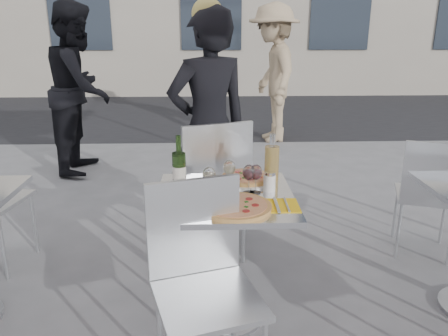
{
  "coord_description": "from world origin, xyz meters",
  "views": [
    {
      "loc": [
        -0.08,
        -2.15,
        1.59
      ],
      "look_at": [
        0.0,
        0.15,
        0.85
      ],
      "focal_mm": 35.0,
      "sensor_mm": 36.0,
      "label": 1
    }
  ],
  "objects_px": {
    "wine_bottle": "(179,168)",
    "wineglass_red_a": "(249,173)",
    "wineglass_red_b": "(256,173)",
    "wineglass_white_a": "(209,176)",
    "salad_plate": "(221,189)",
    "napkin_right": "(281,205)",
    "pizza_far": "(247,178)",
    "chair_far": "(212,181)",
    "main_table": "(225,231)",
    "napkin_left": "(170,212)",
    "chair_near": "(201,270)",
    "sugar_shaker": "(269,181)",
    "pedestrian_a": "(80,89)",
    "pedestrian_b": "(273,74)",
    "carafe": "(272,164)",
    "pizza_near": "(235,206)",
    "side_chair_rfar": "(429,189)",
    "wineglass_white_b": "(229,169)"
  },
  "relations": [
    {
      "from": "wine_bottle",
      "to": "wineglass_red_a",
      "type": "xyz_separation_m",
      "value": [
        0.37,
        -0.09,
        -0.0
      ]
    },
    {
      "from": "wineglass_red_b",
      "to": "wineglass_white_a",
      "type": "bearing_deg",
      "value": -172.45
    },
    {
      "from": "salad_plate",
      "to": "napkin_right",
      "type": "distance_m",
      "value": 0.33
    },
    {
      "from": "wine_bottle",
      "to": "pizza_far",
      "type": "bearing_deg",
      "value": 15.04
    },
    {
      "from": "chair_far",
      "to": "wineglass_red_a",
      "type": "xyz_separation_m",
      "value": [
        0.19,
        -0.59,
        0.25
      ]
    },
    {
      "from": "main_table",
      "to": "napkin_left",
      "type": "xyz_separation_m",
      "value": [
        -0.27,
        -0.22,
        0.21
      ]
    },
    {
      "from": "wineglass_red_b",
      "to": "salad_plate",
      "type": "bearing_deg",
      "value": -168.84
    },
    {
      "from": "chair_near",
      "to": "sugar_shaker",
      "type": "height_order",
      "value": "chair_near"
    },
    {
      "from": "pedestrian_a",
      "to": "wineglass_white_a",
      "type": "distance_m",
      "value": 3.18
    },
    {
      "from": "pedestrian_b",
      "to": "salad_plate",
      "type": "xyz_separation_m",
      "value": [
        -0.86,
        -4.16,
        -0.18
      ]
    },
    {
      "from": "chair_far",
      "to": "main_table",
      "type": "bearing_deg",
      "value": 76.7
    },
    {
      "from": "wine_bottle",
      "to": "carafe",
      "type": "relative_size",
      "value": 1.02
    },
    {
      "from": "chair_far",
      "to": "wineglass_white_a",
      "type": "height_order",
      "value": "chair_far"
    },
    {
      "from": "main_table",
      "to": "pedestrian_b",
      "type": "distance_m",
      "value": 4.25
    },
    {
      "from": "wine_bottle",
      "to": "pedestrian_a",
      "type": "bearing_deg",
      "value": 115.16
    },
    {
      "from": "pizza_near",
      "to": "wine_bottle",
      "type": "relative_size",
      "value": 1.21
    },
    {
      "from": "salad_plate",
      "to": "wineglass_red_b",
      "type": "distance_m",
      "value": 0.2
    },
    {
      "from": "side_chair_rfar",
      "to": "pedestrian_a",
      "type": "distance_m",
      "value": 3.71
    },
    {
      "from": "pizza_far",
      "to": "wineglass_white_a",
      "type": "height_order",
      "value": "wineglass_white_a"
    },
    {
      "from": "side_chair_rfar",
      "to": "carafe",
      "type": "height_order",
      "value": "carafe"
    },
    {
      "from": "pedestrian_b",
      "to": "wine_bottle",
      "type": "distance_m",
      "value": 4.17
    },
    {
      "from": "pedestrian_b",
      "to": "wine_bottle",
      "type": "xyz_separation_m",
      "value": [
        -1.08,
        -4.03,
        -0.1
      ]
    },
    {
      "from": "carafe",
      "to": "wineglass_red_a",
      "type": "height_order",
      "value": "carafe"
    },
    {
      "from": "main_table",
      "to": "carafe",
      "type": "bearing_deg",
      "value": 30.33
    },
    {
      "from": "pizza_near",
      "to": "wineglass_white_a",
      "type": "xyz_separation_m",
      "value": [
        -0.13,
        0.17,
        0.1
      ]
    },
    {
      "from": "pedestrian_a",
      "to": "salad_plate",
      "type": "bearing_deg",
      "value": -151.45
    },
    {
      "from": "sugar_shaker",
      "to": "wineglass_red_b",
      "type": "relative_size",
      "value": 0.68
    },
    {
      "from": "main_table",
      "to": "napkin_right",
      "type": "xyz_separation_m",
      "value": [
        0.27,
        -0.16,
        0.21
      ]
    },
    {
      "from": "pedestrian_a",
      "to": "pizza_far",
      "type": "distance_m",
      "value": 3.1
    },
    {
      "from": "pedestrian_b",
      "to": "napkin_left",
      "type": "bearing_deg",
      "value": -19.11
    },
    {
      "from": "carafe",
      "to": "sugar_shaker",
      "type": "distance_m",
      "value": 0.13
    },
    {
      "from": "chair_far",
      "to": "wineglass_red_a",
      "type": "bearing_deg",
      "value": 88.59
    },
    {
      "from": "wineglass_white_a",
      "to": "wine_bottle",
      "type": "bearing_deg",
      "value": 143.01
    },
    {
      "from": "chair_far",
      "to": "wine_bottle",
      "type": "relative_size",
      "value": 3.48
    },
    {
      "from": "pedestrian_a",
      "to": "wine_bottle",
      "type": "bearing_deg",
      "value": -154.13
    },
    {
      "from": "wine_bottle",
      "to": "sugar_shaker",
      "type": "bearing_deg",
      "value": -7.36
    },
    {
      "from": "pedestrian_a",
      "to": "salad_plate",
      "type": "relative_size",
      "value": 8.53
    },
    {
      "from": "pedestrian_a",
      "to": "pedestrian_b",
      "type": "distance_m",
      "value": 2.7
    },
    {
      "from": "wineglass_white_a",
      "to": "chair_far",
      "type": "bearing_deg",
      "value": 88.43
    },
    {
      "from": "carafe",
      "to": "wineglass_red_a",
      "type": "bearing_deg",
      "value": -136.37
    },
    {
      "from": "pizza_near",
      "to": "napkin_left",
      "type": "relative_size",
      "value": 1.74
    },
    {
      "from": "chair_far",
      "to": "pizza_far",
      "type": "distance_m",
      "value": 0.48
    },
    {
      "from": "main_table",
      "to": "side_chair_rfar",
      "type": "height_order",
      "value": "side_chair_rfar"
    },
    {
      "from": "sugar_shaker",
      "to": "wineglass_red_a",
      "type": "bearing_deg",
      "value": -166.38
    },
    {
      "from": "pedestrian_a",
      "to": "wineglass_white_b",
      "type": "bearing_deg",
      "value": -149.63
    },
    {
      "from": "wineglass_red_b",
      "to": "napkin_left",
      "type": "height_order",
      "value": "wineglass_red_b"
    },
    {
      "from": "side_chair_rfar",
      "to": "carafe",
      "type": "bearing_deg",
      "value": 41.58
    },
    {
      "from": "salad_plate",
      "to": "napkin_left",
      "type": "bearing_deg",
      "value": -140.39
    },
    {
      "from": "chair_far",
      "to": "pedestrian_b",
      "type": "distance_m",
      "value": 3.66
    },
    {
      "from": "chair_far",
      "to": "wineglass_white_a",
      "type": "distance_m",
      "value": 0.68
    }
  ]
}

